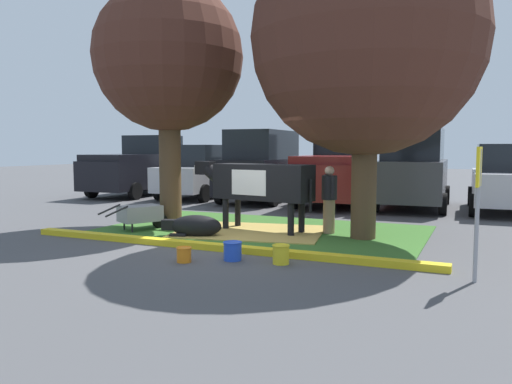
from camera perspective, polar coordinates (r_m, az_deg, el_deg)
The scene contains 20 objects.
ground_plane at distance 10.16m, azimuth -2.10°, elevation -5.81°, with size 80.00×80.00×0.00m, color #4C4C4F.
grass_island at distance 11.64m, azimuth 0.68°, elevation -4.35°, with size 7.26×4.48×0.02m, color #386B28.
curb_yellow at distance 9.53m, azimuth -5.15°, elevation -6.18°, with size 8.46×0.24×0.12m, color yellow.
hay_bedding at distance 11.34m, azimuth -0.63°, elevation -4.53°, with size 3.20×2.40×0.04m, color tan.
shade_tree_left at distance 12.63m, azimuth -9.90°, elevation 14.73°, with size 3.59×3.59×5.89m.
shade_tree_right at distance 10.88m, azimuth 12.44°, elevation 16.50°, with size 4.74×4.74×6.48m.
cow_holstein at distance 11.36m, azimuth 0.31°, elevation 1.09°, with size 3.12×1.03×1.58m.
calf_lying at distance 10.83m, azimuth -7.00°, elevation -3.88°, with size 1.33×0.78×0.48m.
person_handler at distance 11.21m, azimuth 8.31°, elevation -0.68°, with size 0.36×0.44×1.51m.
wheelbarrow at distance 11.91m, azimuth -12.91°, elevation -2.44°, with size 1.11×1.55×0.63m.
parking_sign at distance 7.70m, azimuth 23.91°, elevation 0.51°, with size 0.07×0.44×1.93m.
bucket_orange at distance 8.55m, azimuth -8.18°, elevation -7.00°, with size 0.27×0.27×0.25m.
bucket_blue at distance 8.60m, azimuth -2.67°, elevation -6.66°, with size 0.33×0.33×0.32m.
bucket_yellow at distance 8.34m, azimuth 2.85°, elevation -7.04°, with size 0.30×0.30×0.32m.
pickup_truck_black at distance 21.03m, azimuth -12.86°, elevation 2.74°, with size 2.37×5.47×2.42m.
sedan_blue at distance 19.30m, azimuth -6.30°, elevation 2.26°, with size 2.15×4.46×2.02m.
suv_black at distance 17.96m, azimuth 0.78°, elevation 3.00°, with size 2.25×4.67×2.52m.
pickup_truck_maroon at distance 17.29m, azimuth 9.45°, elevation 2.33°, with size 2.37×5.47×2.42m.
suv_dark_grey at distance 16.68m, azimuth 17.45°, elevation 2.61°, with size 2.25×4.67×2.52m.
sedan_silver at distance 16.61m, azimuth 26.52°, elevation 1.32°, with size 2.15×4.46×2.02m.
Camera 1 is at (4.45, -8.93, 1.91)m, focal length 35.24 mm.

